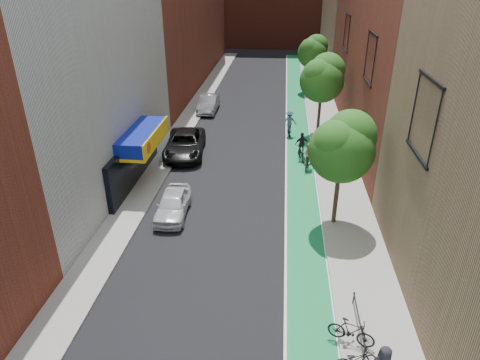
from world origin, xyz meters
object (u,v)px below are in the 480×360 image
(parked_car_silver, at_px, (208,103))
(parked_car_black, at_px, (185,144))
(parked_car_white, at_px, (173,204))
(cyclist_lane_mid, at_px, (301,150))
(cyclist_lane_near, at_px, (308,158))
(cyclist_lane_far, at_px, (289,124))

(parked_car_silver, bearing_deg, parked_car_black, -90.52)
(parked_car_white, xyz_separation_m, cyclist_lane_mid, (7.48, 8.60, 0.05))
(parked_car_black, distance_m, cyclist_lane_near, 9.21)
(parked_car_silver, xyz_separation_m, cyclist_lane_far, (7.80, -5.99, 0.22))
(cyclist_lane_near, height_order, cyclist_lane_far, cyclist_lane_far)
(parked_car_white, xyz_separation_m, parked_car_black, (-1.20, 8.74, 0.13))
(cyclist_lane_near, xyz_separation_m, cyclist_lane_mid, (-0.37, 1.60, -0.03))
(parked_car_black, relative_size, cyclist_lane_far, 2.79)
(parked_car_white, relative_size, cyclist_lane_far, 1.93)
(parked_car_white, height_order, parked_car_silver, parked_car_silver)
(parked_car_black, bearing_deg, cyclist_lane_far, 25.64)
(cyclist_lane_near, bearing_deg, cyclist_lane_far, -69.67)
(parked_car_black, xyz_separation_m, cyclist_lane_near, (9.05, -1.74, -0.04))
(cyclist_lane_near, bearing_deg, parked_car_white, 51.22)
(parked_car_white, distance_m, parked_car_black, 8.83)
(parked_car_white, height_order, cyclist_lane_mid, cyclist_lane_mid)
(cyclist_lane_far, bearing_deg, cyclist_lane_mid, 95.03)
(parked_car_silver, bearing_deg, parked_car_white, -87.00)
(parked_car_white, xyz_separation_m, cyclist_lane_near, (7.85, 7.00, 0.08))
(parked_car_silver, relative_size, cyclist_lane_near, 2.47)
(parked_car_white, xyz_separation_m, parked_car_silver, (-1.20, 19.51, 0.08))
(cyclist_lane_mid, bearing_deg, parked_car_silver, -63.58)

